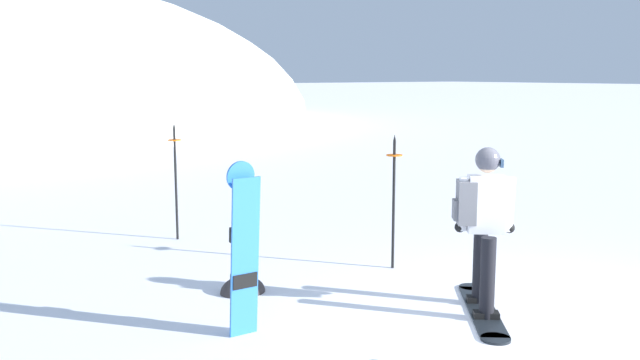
% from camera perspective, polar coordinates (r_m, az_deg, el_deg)
% --- Properties ---
extents(ground_plane, '(300.00, 300.00, 0.00)m').
position_cam_1_polar(ground_plane, '(7.07, 18.07, -11.91)').
color(ground_plane, white).
extents(snowboarder_main, '(1.25, 1.50, 1.71)m').
position_cam_1_polar(snowboarder_main, '(7.25, 13.20, -3.62)').
color(snowboarder_main, black).
rests_on(snowboarder_main, ground).
extents(spare_snowboard, '(0.28, 0.15, 1.66)m').
position_cam_1_polar(spare_snowboard, '(6.47, -6.27, -5.64)').
color(spare_snowboard, blue).
rests_on(spare_snowboard, ground).
extents(piste_marker_near, '(0.20, 0.20, 1.70)m').
position_cam_1_polar(piste_marker_near, '(8.70, 6.09, -1.00)').
color(piste_marker_near, black).
rests_on(piste_marker_near, ground).
extents(piste_marker_far, '(0.20, 0.20, 1.74)m').
position_cam_1_polar(piste_marker_far, '(10.39, -11.79, 0.58)').
color(piste_marker_far, black).
rests_on(piste_marker_far, ground).
extents(rock_dark, '(0.52, 0.45, 0.37)m').
position_cam_1_polar(rock_dark, '(7.97, -6.37, -9.16)').
color(rock_dark, '#383333').
rests_on(rock_dark, ground).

